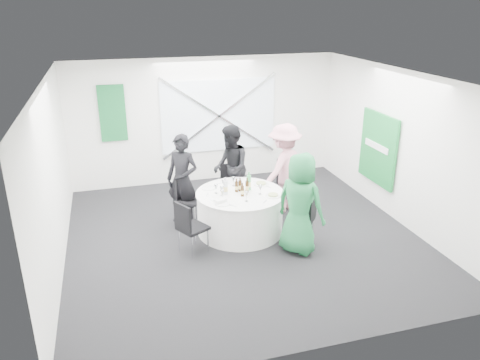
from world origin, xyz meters
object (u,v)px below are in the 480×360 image
object	(u,v)px
banquet_table	(240,212)
person_man_back_left	(182,179)
chair_back_left	(187,195)
chair_back_right	(282,183)
chair_front_left	(189,224)
person_man_back	(231,168)
chair_front_right	(306,216)
chair_back	(231,183)
clear_water_bottle	(226,188)
green_water_bottle	(249,183)
person_woman_green	(300,204)
person_woman_pink	(284,168)

from	to	relation	value
banquet_table	person_man_back_left	distance (m)	1.23
chair_back_left	chair_back_right	distance (m)	1.86
chair_front_left	person_man_back	size ratio (longest dim) A/B	0.54
chair_back_right	chair_front_right	xyz separation A→B (m)	(-0.09, -1.36, -0.07)
chair_back	banquet_table	bearing A→B (deg)	-90.00
banquet_table	clear_water_bottle	size ratio (longest dim) A/B	5.05
person_man_back_left	clear_water_bottle	bearing A→B (deg)	-9.27
chair_back	chair_back_left	bearing A→B (deg)	-149.25
chair_back	chair_back_right	world-z (taller)	chair_back_right
chair_back_left	green_water_bottle	distance (m)	1.25
chair_back_right	chair_front_left	world-z (taller)	chair_back_right
chair_front_left	chair_back_left	bearing A→B (deg)	-36.71
chair_front_right	person_woman_green	bearing A→B (deg)	-8.22
chair_back_right	person_man_back_left	world-z (taller)	person_man_back_left
person_man_back_left	person_man_back	world-z (taller)	person_man_back
banquet_table	chair_front_left	distance (m)	1.17
person_woman_pink	chair_front_left	bearing A→B (deg)	-1.93
person_man_back	banquet_table	bearing A→B (deg)	0.00
chair_back_right	clear_water_bottle	world-z (taller)	clear_water_bottle
chair_front_left	person_woman_green	distance (m)	1.83
chair_back	chair_back_left	distance (m)	1.06
banquet_table	chair_back_right	xyz separation A→B (m)	(1.03, 0.61, 0.22)
chair_back_left	chair_back_right	world-z (taller)	chair_back_right
person_man_back_left	clear_water_bottle	distance (m)	0.94
chair_back_left	person_man_back_left	world-z (taller)	person_man_back_left
chair_front_right	person_man_back_left	bearing A→B (deg)	-89.69
chair_front_right	person_woman_green	xyz separation A→B (m)	(-0.20, -0.18, 0.32)
chair_back_left	chair_front_left	xyz separation A→B (m)	(-0.19, -1.24, 0.01)
chair_front_right	person_woman_green	distance (m)	0.42
person_man_back_left	clear_water_bottle	size ratio (longest dim) A/B	5.48
banquet_table	chair_back	bearing A→B (deg)	83.49
chair_front_right	chair_front_left	distance (m)	1.97
chair_front_left	clear_water_bottle	bearing A→B (deg)	-82.07
chair_front_left	person_woman_green	world-z (taller)	person_woman_green
banquet_table	person_man_back	bearing A→B (deg)	83.69
chair_back_left	person_man_back	distance (m)	1.07
chair_front_left	banquet_table	bearing A→B (deg)	-90.00
chair_front_left	person_woman_pink	bearing A→B (deg)	-87.85
person_man_back_left	green_water_bottle	size ratio (longest dim) A/B	5.07
chair_back	chair_front_right	world-z (taller)	chair_front_right
banquet_table	green_water_bottle	xyz separation A→B (m)	(0.19, 0.09, 0.51)
chair_front_right	chair_front_left	xyz separation A→B (m)	(-1.96, 0.20, 0.01)
person_man_back	green_water_bottle	size ratio (longest dim) A/B	5.09
chair_back_right	chair_front_right	world-z (taller)	chair_back_right
chair_back	chair_back_left	xyz separation A→B (m)	(-0.96, -0.43, 0.02)
clear_water_bottle	chair_back_right	bearing A→B (deg)	25.18
chair_back	person_man_back_left	xyz separation A→B (m)	(-1.03, -0.43, 0.34)
chair_front_left	person_woman_pink	xyz separation A→B (m)	(2.11, 1.23, 0.34)
chair_back	person_man_back	world-z (taller)	person_man_back
person_woman_pink	clear_water_bottle	bearing A→B (deg)	-5.55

